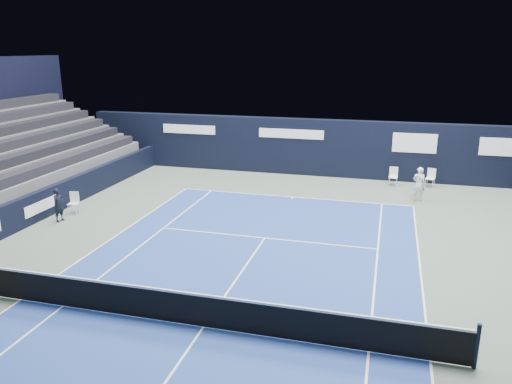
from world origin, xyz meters
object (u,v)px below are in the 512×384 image
(line_judge_chair, at_px, (74,201))
(tennis_net, at_px, (203,310))
(folding_chair_back_b, at_px, (431,176))
(tennis_player, at_px, (419,184))
(folding_chair_back_a, at_px, (394,173))

(line_judge_chair, xyz_separation_m, tennis_net, (8.65, -7.20, -0.01))
(folding_chair_back_b, height_order, tennis_player, tennis_player)
(line_judge_chair, relative_size, tennis_player, 0.57)
(folding_chair_back_b, xyz_separation_m, tennis_player, (-0.72, -2.64, 0.25))
(folding_chair_back_a, relative_size, tennis_net, 0.07)
(line_judge_chair, bearing_deg, tennis_player, 10.32)
(folding_chair_back_a, xyz_separation_m, line_judge_chair, (-13.21, -8.18, -0.12))
(folding_chair_back_b, height_order, line_judge_chair, folding_chair_back_b)
(folding_chair_back_a, distance_m, folding_chair_back_b, 1.85)
(folding_chair_back_b, bearing_deg, folding_chair_back_a, -157.35)
(line_judge_chair, distance_m, tennis_player, 15.44)
(folding_chair_back_a, distance_m, tennis_net, 16.04)
(line_judge_chair, xyz_separation_m, tennis_player, (14.34, 5.71, 0.28))
(folding_chair_back_b, distance_m, tennis_net, 16.82)
(folding_chair_back_b, relative_size, tennis_player, 0.60)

